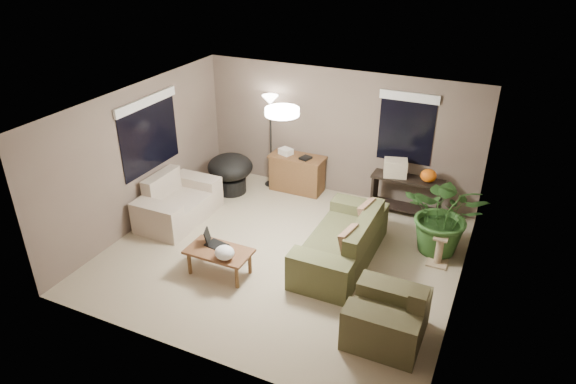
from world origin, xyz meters
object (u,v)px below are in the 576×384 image
at_px(loveseat, 177,204).
at_px(papasan_chair, 230,171).
at_px(console_table, 406,193).
at_px(floor_lamp, 270,111).
at_px(armchair, 388,319).
at_px(cat_scratching_post, 439,252).
at_px(houseplant, 444,222).
at_px(main_sofa, 343,245).
at_px(coffee_table, 219,254).
at_px(desk, 297,173).

xyz_separation_m(loveseat, papasan_chair, (0.33, 1.35, 0.17)).
relative_size(console_table, floor_lamp, 0.68).
xyz_separation_m(armchair, papasan_chair, (-3.97, 2.76, 0.17)).
bearing_deg(cat_scratching_post, houseplant, 94.30).
distance_m(main_sofa, loveseat, 3.20).
xyz_separation_m(console_table, cat_scratching_post, (0.86, -1.35, -0.22)).
bearing_deg(console_table, coffee_table, -125.45).
bearing_deg(loveseat, console_table, 27.01).
height_order(coffee_table, desk, desk).
bearing_deg(armchair, floor_lamp, 134.80).
xyz_separation_m(main_sofa, floor_lamp, (-2.28, 1.99, 1.30)).
bearing_deg(main_sofa, console_table, 73.98).
bearing_deg(armchair, cat_scratching_post, 81.07).
distance_m(papasan_chair, floor_lamp, 1.43).
height_order(loveseat, papasan_chair, loveseat).
height_order(main_sofa, floor_lamp, floor_lamp).
distance_m(loveseat, armchair, 4.52).
bearing_deg(coffee_table, main_sofa, 35.00).
bearing_deg(papasan_chair, cat_scratching_post, -10.57).
bearing_deg(loveseat, armchair, -18.09).
height_order(console_table, papasan_chair, papasan_chair).
distance_m(armchair, houseplant, 2.37).
relative_size(loveseat, cat_scratching_post, 3.20).
distance_m(main_sofa, houseplant, 1.68).
bearing_deg(desk, armchair, -50.52).
distance_m(armchair, coffee_table, 2.73).
xyz_separation_m(armchair, floor_lamp, (-3.37, 3.40, 1.30)).
bearing_deg(main_sofa, loveseat, -179.91).
relative_size(main_sofa, houseplant, 1.56).
bearing_deg(main_sofa, papasan_chair, 154.81).
distance_m(console_table, floor_lamp, 3.05).
bearing_deg(papasan_chair, main_sofa, -25.19).
bearing_deg(main_sofa, armchair, -52.08).
xyz_separation_m(loveseat, cat_scratching_post, (4.61, 0.56, -0.08)).
bearing_deg(cat_scratching_post, coffee_table, -150.89).
bearing_deg(loveseat, floor_lamp, 65.13).
bearing_deg(console_table, houseplant, -49.59).
bearing_deg(console_table, floor_lamp, 178.32).
bearing_deg(desk, cat_scratching_post, -24.63).
distance_m(loveseat, papasan_chair, 1.40).
relative_size(main_sofa, loveseat, 1.37).
relative_size(console_table, papasan_chair, 1.13).
xyz_separation_m(main_sofa, cat_scratching_post, (1.41, 0.55, -0.08)).
bearing_deg(main_sofa, floor_lamp, 138.86).
relative_size(loveseat, desk, 1.45).
height_order(houseplant, cat_scratching_post, houseplant).
bearing_deg(armchair, coffee_table, 174.11).
relative_size(desk, papasan_chair, 0.95).
bearing_deg(coffee_table, papasan_chair, 116.84).
bearing_deg(console_table, main_sofa, -106.02).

